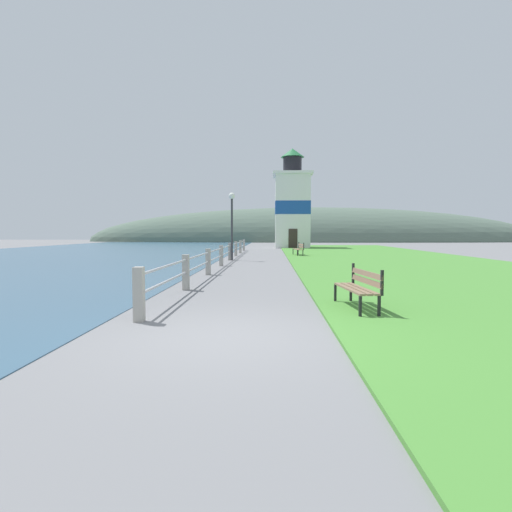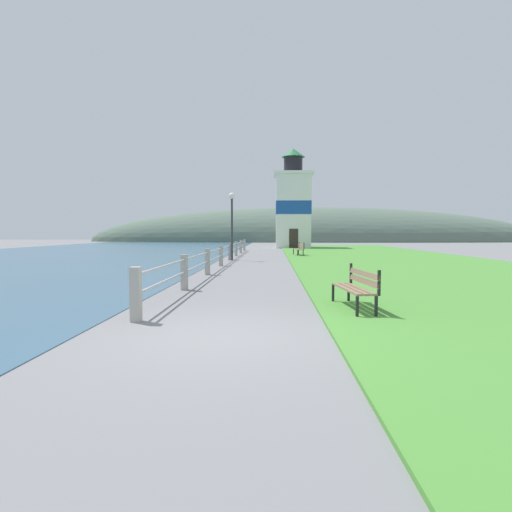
{
  "view_description": "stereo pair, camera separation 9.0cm",
  "coord_description": "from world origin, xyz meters",
  "px_view_note": "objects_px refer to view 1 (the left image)",
  "views": [
    {
      "loc": [
        0.76,
        -6.24,
        1.66
      ],
      "look_at": [
        -0.1,
        16.44,
        0.3
      ],
      "focal_mm": 28.0,
      "sensor_mm": 36.0,
      "label": 1
    },
    {
      "loc": [
        0.85,
        -6.23,
        1.66
      ],
      "look_at": [
        -0.1,
        16.44,
        0.3
      ],
      "focal_mm": 28.0,
      "sensor_mm": 36.0,
      "label": 2
    }
  ],
  "objects_px": {
    "lighthouse": "(292,206)",
    "park_bench_near": "(359,285)",
    "lamp_post": "(232,214)",
    "park_bench_midway": "(299,248)"
  },
  "relations": [
    {
      "from": "park_bench_near",
      "to": "park_bench_midway",
      "type": "height_order",
      "value": "same"
    },
    {
      "from": "park_bench_near",
      "to": "park_bench_midway",
      "type": "distance_m",
      "value": 19.43
    },
    {
      "from": "park_bench_near",
      "to": "lighthouse",
      "type": "xyz_separation_m",
      "value": [
        0.35,
        33.92,
        3.92
      ]
    },
    {
      "from": "lamp_post",
      "to": "park_bench_near",
      "type": "bearing_deg",
      "value": -74.39
    },
    {
      "from": "park_bench_near",
      "to": "lighthouse",
      "type": "distance_m",
      "value": 34.15
    },
    {
      "from": "lighthouse",
      "to": "park_bench_near",
      "type": "bearing_deg",
      "value": -90.59
    },
    {
      "from": "lighthouse",
      "to": "park_bench_midway",
      "type": "bearing_deg",
      "value": -91.03
    },
    {
      "from": "park_bench_near",
      "to": "lamp_post",
      "type": "distance_m",
      "value": 15.63
    },
    {
      "from": "park_bench_near",
      "to": "park_bench_midway",
      "type": "relative_size",
      "value": 0.91
    },
    {
      "from": "lighthouse",
      "to": "lamp_post",
      "type": "xyz_separation_m",
      "value": [
        -4.51,
        -19.02,
        -1.72
      ]
    }
  ]
}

